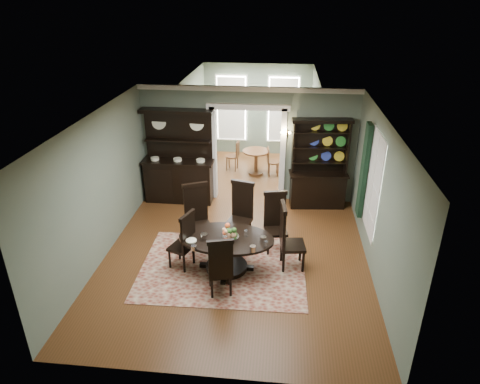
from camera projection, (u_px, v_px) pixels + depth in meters
The scene contains 19 objects.
room at pixel (235, 191), 8.30m from camera, with size 5.51×6.01×3.01m.
parlor at pixel (255, 118), 13.25m from camera, with size 3.51×3.50×3.01m.
doorway_trim at pixel (248, 140), 10.94m from camera, with size 2.08×0.25×2.57m.
right_window at pixel (369, 178), 8.83m from camera, with size 0.15×1.47×2.12m.
wall_sconce at pixel (286, 133), 10.59m from camera, with size 0.27×0.21×0.21m.
rug at pixel (223, 267), 8.69m from camera, with size 3.30×2.51×0.01m, color maroon.
dining_table at pixel (226, 247), 8.44m from camera, with size 1.94×1.83×0.74m.
centerpiece at pixel (231, 235), 8.26m from camera, with size 1.61×1.03×0.26m.
chair_far_left at pixel (197, 214), 9.18m from camera, with size 0.69×0.68×1.44m.
chair_far_mid at pixel (241, 210), 9.40m from camera, with size 0.62×0.60×1.38m.
chair_far_right at pixel (275, 219), 9.10m from camera, with size 0.56×0.54×1.31m.
chair_end_left at pixel (185, 239), 8.43m from camera, with size 0.57×0.59×1.25m.
chair_end_right at pixel (287, 235), 8.42m from camera, with size 0.55×0.58×1.41m.
chair_near at pixel (220, 266), 7.65m from camera, with size 0.55×0.53×1.24m.
sideboard at pixel (179, 170), 11.18m from camera, with size 1.85×0.66×2.43m.
welsh_dresser at pixel (318, 175), 10.88m from camera, with size 1.51×0.67×2.29m.
parlor_table at pixel (256, 159), 12.89m from camera, with size 0.81×0.81×0.75m.
parlor_chair_left at pixel (234, 155), 13.18m from camera, with size 0.41×0.40×0.93m.
parlor_chair_right at pixel (271, 161), 12.82m from camera, with size 0.39×0.37×0.87m.
Camera 1 is at (0.89, -7.40, 5.13)m, focal length 32.00 mm.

